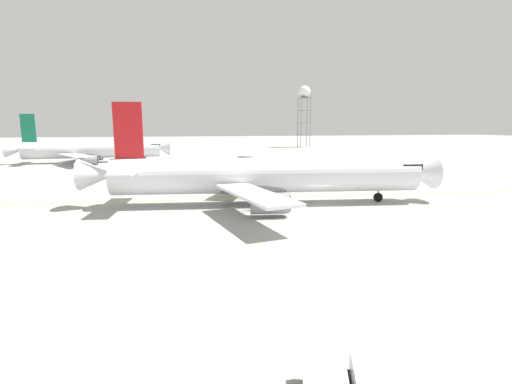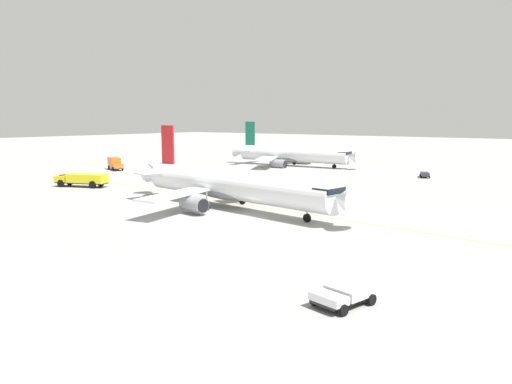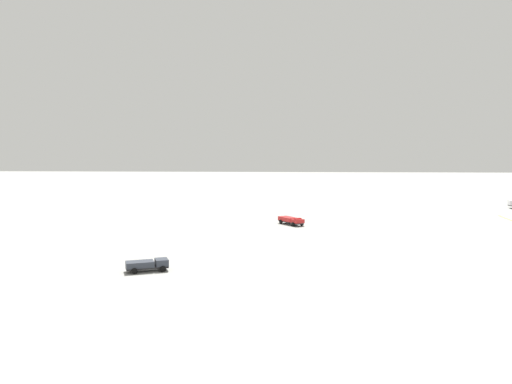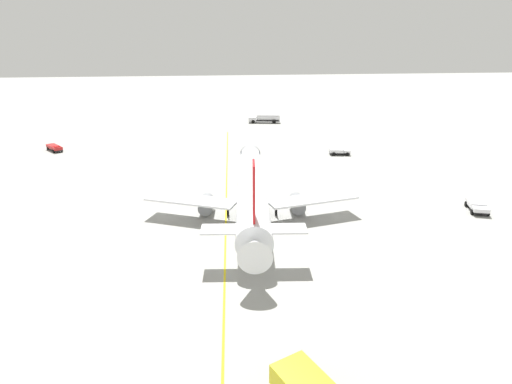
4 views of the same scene
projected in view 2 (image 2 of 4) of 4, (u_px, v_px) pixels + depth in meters
The scene contains 8 objects.
ground_plane at pixel (252, 216), 68.05m from camera, with size 600.00×600.00×0.00m, color #9E9E99.
airliner_main at pixel (231, 186), 73.27m from camera, with size 42.37×30.49×11.87m.
airliner_secondary at pixel (292, 155), 139.13m from camera, with size 38.85×31.55×12.11m.
fire_tender_truck at pixel (82, 179), 96.55m from camera, with size 10.52×6.49×2.50m.
baggage_truck_truck at pixel (425, 174), 112.00m from camera, with size 3.33×4.73×1.22m.
catering_truck_truck at pixel (115, 163), 128.86m from camera, with size 7.58×5.09×3.10m.
pushback_tug_truck_extra at pixel (345, 294), 35.52m from camera, with size 3.61×4.99×1.30m.
taxiway_centreline at pixel (227, 201), 79.82m from camera, with size 131.14×12.46×0.01m.
Camera 2 is at (41.05, -52.81, 12.99)m, focal length 35.55 mm.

